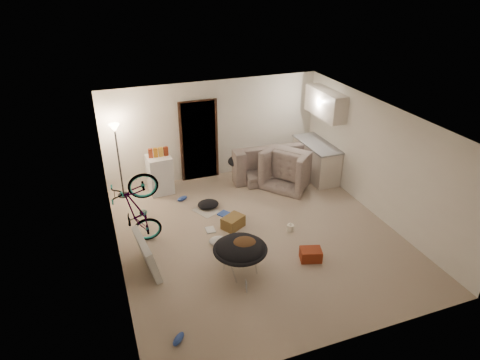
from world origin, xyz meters
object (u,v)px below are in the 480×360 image
object	(u,v)px
floor_lamp	(117,145)
tv_box	(147,254)
drink_case_b	(311,255)
saucer_chair	(240,253)
bicycle	(139,226)
sofa	(273,163)
mini_fridge	(160,174)
juicer	(290,227)
drink_case_a	(233,222)
kitchen_counter	(316,161)
armchair	(291,170)

from	to	relation	value
floor_lamp	tv_box	distance (m)	3.13
tv_box	drink_case_b	distance (m)	3.03
saucer_chair	bicycle	bearing A→B (deg)	136.54
sofa	mini_fridge	distance (m)	2.94
saucer_chair	drink_case_b	bearing A→B (deg)	-5.12
floor_lamp	drink_case_b	distance (m)	4.96
drink_case_b	juicer	bearing A→B (deg)	102.91
drink_case_a	tv_box	bearing A→B (deg)	171.37
mini_fridge	drink_case_a	size ratio (longest dim) A/B	2.06
drink_case_a	juicer	size ratio (longest dim) A/B	2.20
floor_lamp	tv_box	world-z (taller)	floor_lamp
mini_fridge	drink_case_a	bearing A→B (deg)	-65.73
sofa	saucer_chair	bearing A→B (deg)	61.22
juicer	saucer_chair	bearing A→B (deg)	-148.45
kitchen_counter	saucer_chair	xyz separation A→B (m)	(-3.18, -2.98, -0.03)
armchair	tv_box	size ratio (longest dim) A/B	1.12
mini_fridge	juicer	world-z (taller)	mini_fridge
floor_lamp	juicer	xyz separation A→B (m)	(3.09, -2.74, -1.22)
floor_lamp	armchair	bearing A→B (deg)	-11.00
drink_case_a	drink_case_b	bearing A→B (deg)	-87.20
kitchen_counter	sofa	xyz separation A→B (m)	(-1.00, 0.45, -0.11)
floor_lamp	drink_case_a	world-z (taller)	floor_lamp
bicycle	saucer_chair	xyz separation A→B (m)	(1.55, -1.47, -0.02)
armchair	tv_box	bearing A→B (deg)	79.50
armchair	tv_box	distance (m)	4.53
kitchen_counter	mini_fridge	world-z (taller)	mini_fridge
mini_fridge	tv_box	xyz separation A→B (m)	(-0.79, -2.87, -0.13)
sofa	drink_case_a	bearing A→B (deg)	51.55
armchair	mini_fridge	distance (m)	3.25
kitchen_counter	saucer_chair	bearing A→B (deg)	-136.85
floor_lamp	tv_box	xyz separation A→B (m)	(0.10, -2.97, -0.97)
armchair	drink_case_b	xyz separation A→B (m)	(-1.04, -2.96, -0.25)
drink_case_a	sofa	bearing A→B (deg)	17.54
sofa	drink_case_b	bearing A→B (deg)	80.80
bicycle	drink_case_b	distance (m)	3.34
mini_fridge	saucer_chair	distance (m)	3.61
kitchen_counter	floor_lamp	bearing A→B (deg)	172.34
bicycle	juicer	xyz separation A→B (m)	(2.99, -0.59, -0.35)
sofa	juicer	distance (m)	2.66
tv_box	drink_case_a	size ratio (longest dim) A/B	2.24
kitchen_counter	drink_case_a	world-z (taller)	kitchen_counter
mini_fridge	saucer_chair	world-z (taller)	mini_fridge
kitchen_counter	sofa	world-z (taller)	kitchen_counter
drink_case_a	floor_lamp	bearing A→B (deg)	101.93
tv_box	juicer	world-z (taller)	tv_box
sofa	drink_case_b	distance (m)	3.65
mini_fridge	juicer	xyz separation A→B (m)	(2.20, -2.64, -0.38)
tv_box	drink_case_b	world-z (taller)	tv_box
floor_lamp	kitchen_counter	bearing A→B (deg)	-7.66
armchair	drink_case_a	size ratio (longest dim) A/B	2.50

